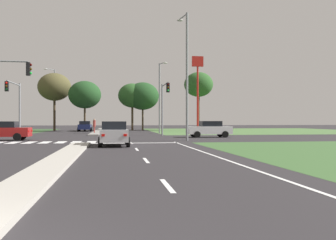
% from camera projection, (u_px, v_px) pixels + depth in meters
% --- Properties ---
extents(ground_plane, '(200.00, 200.00, 0.00)m').
position_uv_depth(ground_plane, '(89.00, 139.00, 33.54)').
color(ground_plane, '#282628').
extents(grass_verge_far_right, '(35.00, 35.00, 0.01)m').
position_uv_depth(grass_verge_far_right, '(254.00, 131.00, 61.55)').
color(grass_verge_far_right, '#476B38').
rests_on(grass_verge_far_right, ground).
extents(median_island_near, '(1.20, 22.00, 0.14)m').
position_uv_depth(median_island_near, '(59.00, 160.00, 14.75)').
color(median_island_near, '#ADA89E').
rests_on(median_island_near, ground).
extents(median_island_far, '(1.20, 36.00, 0.14)m').
position_uv_depth(median_island_far, '(99.00, 131.00, 58.26)').
color(median_island_far, gray).
rests_on(median_island_far, ground).
extents(lane_dash_near, '(0.14, 2.00, 0.01)m').
position_uv_depth(lane_dash_near, '(167.00, 186.00, 9.34)').
color(lane_dash_near, silver).
rests_on(lane_dash_near, ground).
extents(lane_dash_second, '(0.14, 2.00, 0.01)m').
position_uv_depth(lane_dash_second, '(146.00, 160.00, 15.28)').
color(lane_dash_second, silver).
rests_on(lane_dash_second, ground).
extents(lane_dash_third, '(0.14, 2.00, 0.01)m').
position_uv_depth(lane_dash_third, '(137.00, 149.00, 21.21)').
color(lane_dash_third, silver).
rests_on(lane_dash_third, ground).
extents(lane_dash_fourth, '(0.14, 2.00, 0.01)m').
position_uv_depth(lane_dash_fourth, '(132.00, 143.00, 27.15)').
color(lane_dash_fourth, silver).
rests_on(lane_dash_fourth, ground).
extents(lane_dash_fifth, '(0.14, 2.00, 0.01)m').
position_uv_depth(lane_dash_fifth, '(128.00, 139.00, 33.08)').
color(lane_dash_fifth, silver).
rests_on(lane_dash_fifth, ground).
extents(edge_line_right, '(0.14, 24.00, 0.01)m').
position_uv_depth(edge_line_right, '(218.00, 157.00, 16.75)').
color(edge_line_right, silver).
rests_on(edge_line_right, ground).
extents(stop_bar_near, '(6.40, 0.50, 0.01)m').
position_uv_depth(stop_bar_near, '(136.00, 143.00, 27.18)').
color(stop_bar_near, silver).
rests_on(stop_bar_near, ground).
extents(crosswalk_bar_second, '(0.70, 2.80, 0.01)m').
position_uv_depth(crosswalk_bar_second, '(13.00, 143.00, 27.62)').
color(crosswalk_bar_second, silver).
rests_on(crosswalk_bar_second, ground).
extents(crosswalk_bar_third, '(0.70, 2.80, 0.01)m').
position_uv_depth(crosswalk_bar_third, '(29.00, 143.00, 27.79)').
color(crosswalk_bar_third, silver).
rests_on(crosswalk_bar_third, ground).
extents(crosswalk_bar_fourth, '(0.70, 2.80, 0.01)m').
position_uv_depth(crosswalk_bar_fourth, '(45.00, 142.00, 27.96)').
color(crosswalk_bar_fourth, silver).
rests_on(crosswalk_bar_fourth, ground).
extents(crosswalk_bar_fifth, '(0.70, 2.80, 0.01)m').
position_uv_depth(crosswalk_bar_fifth, '(61.00, 142.00, 28.13)').
color(crosswalk_bar_fifth, silver).
rests_on(crosswalk_bar_fifth, ground).
extents(crosswalk_bar_sixth, '(0.70, 2.80, 0.01)m').
position_uv_depth(crosswalk_bar_sixth, '(76.00, 142.00, 28.30)').
color(crosswalk_bar_sixth, silver).
rests_on(crosswalk_bar_sixth, ground).
extents(crosswalk_bar_seventh, '(0.70, 2.80, 0.01)m').
position_uv_depth(crosswalk_bar_seventh, '(91.00, 142.00, 28.47)').
color(crosswalk_bar_seventh, silver).
rests_on(crosswalk_bar_seventh, ground).
extents(car_silver_near, '(1.95, 4.20, 1.61)m').
position_uv_depth(car_silver_near, '(114.00, 133.00, 24.22)').
color(car_silver_near, '#B7B7BC').
rests_on(car_silver_near, ground).
extents(car_white_second, '(4.43, 1.96, 1.62)m').
position_uv_depth(car_white_second, '(209.00, 129.00, 36.82)').
color(car_white_second, silver).
rests_on(car_white_second, ground).
extents(car_navy_third, '(2.06, 4.39, 1.60)m').
position_uv_depth(car_navy_third, '(85.00, 126.00, 57.54)').
color(car_navy_third, '#161E47').
rests_on(car_navy_third, ground).
extents(car_red_fourth, '(4.62, 1.98, 1.60)m').
position_uv_depth(car_red_fourth, '(2.00, 131.00, 31.02)').
color(car_red_fourth, '#A31919').
rests_on(car_red_fourth, ground).
extents(traffic_signal_far_left, '(0.32, 5.17, 5.63)m').
position_uv_depth(traffic_signal_far_left, '(15.00, 98.00, 37.09)').
color(traffic_signal_far_left, gray).
rests_on(traffic_signal_far_left, ground).
extents(traffic_signal_far_right, '(0.32, 4.68, 5.75)m').
position_uv_depth(traffic_signal_far_right, '(164.00, 99.00, 39.56)').
color(traffic_signal_far_right, gray).
rests_on(traffic_signal_far_right, ground).
extents(street_lamp_second, '(0.68, 1.87, 10.61)m').
position_uv_depth(street_lamp_second, '(186.00, 71.00, 30.65)').
color(street_lamp_second, gray).
rests_on(street_lamp_second, ground).
extents(street_lamp_third, '(0.88, 2.07, 9.20)m').
position_uv_depth(street_lamp_third, '(160.00, 94.00, 48.27)').
color(street_lamp_third, gray).
rests_on(street_lamp_third, ground).
extents(street_lamp_fourth, '(1.66, 2.11, 10.87)m').
position_uv_depth(street_lamp_fourth, '(54.00, 96.00, 66.04)').
color(street_lamp_fourth, gray).
rests_on(street_lamp_fourth, ground).
extents(pedestrian_at_median, '(0.34, 0.34, 1.77)m').
position_uv_depth(pedestrian_at_median, '(94.00, 124.00, 46.71)').
color(pedestrian_at_median, maroon).
rests_on(pedestrian_at_median, median_island_far).
extents(fastfood_pole_sign, '(1.80, 0.40, 11.72)m').
position_uv_depth(fastfood_pole_sign, '(198.00, 77.00, 57.56)').
color(fastfood_pole_sign, red).
rests_on(fastfood_pole_sign, ground).
extents(treeline_third, '(5.33, 5.33, 9.45)m').
position_uv_depth(treeline_third, '(54.00, 87.00, 60.35)').
color(treeline_third, '#423323').
rests_on(treeline_third, ground).
extents(treeline_fourth, '(5.12, 5.12, 7.95)m').
position_uv_depth(treeline_fourth, '(85.00, 95.00, 58.37)').
color(treeline_fourth, '#423323').
rests_on(treeline_fourth, ground).
extents(treeline_fifth, '(5.51, 5.51, 8.19)m').
position_uv_depth(treeline_fifth, '(143.00, 96.00, 62.73)').
color(treeline_fifth, '#423323').
rests_on(treeline_fifth, ground).
extents(treeline_sixth, '(4.82, 4.82, 7.99)m').
position_uv_depth(treeline_sixth, '(132.00, 96.00, 62.66)').
color(treeline_sixth, '#423323').
rests_on(treeline_sixth, ground).
extents(treeline_seventh, '(5.07, 5.07, 10.17)m').
position_uv_depth(treeline_seventh, '(199.00, 85.00, 64.63)').
color(treeline_seventh, '#423323').
rests_on(treeline_seventh, ground).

